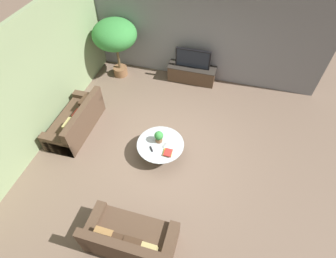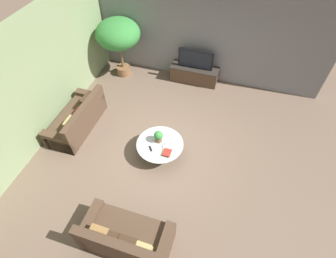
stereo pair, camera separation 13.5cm
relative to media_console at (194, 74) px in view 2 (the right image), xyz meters
The scene contains 13 objects.
ground_plane 2.95m from the media_console, 88.84° to the right, with size 24.00×24.00×0.00m, color brown.
back_wall_stone 1.27m from the media_console, 79.46° to the left, with size 7.40×0.12×3.00m, color slate.
side_wall_left 4.39m from the media_console, 139.43° to the right, with size 0.12×7.40×3.00m, color gray.
media_console is the anchor object (origin of this frame).
television 0.55m from the media_console, 90.00° to the right, with size 1.08×0.13×0.60m.
coffee_table 3.12m from the media_console, 91.93° to the right, with size 1.15×1.15×0.40m.
couch_by_wall 3.85m from the media_console, 130.83° to the right, with size 0.84×1.85×0.84m.
couch_near_entry 5.39m from the media_console, 90.19° to the right, with size 1.71×0.84×0.84m.
potted_palm_tall 2.62m from the media_console, behind, with size 1.33×1.33×1.88m.
potted_plant_tabletop 3.06m from the media_console, 93.11° to the right, with size 0.22×0.22×0.31m.
book_stack 3.35m from the media_console, 87.52° to the right, with size 0.22×0.24×0.06m.
remote_black 3.35m from the media_console, 94.59° to the right, with size 0.04×0.16×0.02m, color black.
remote_silver 3.13m from the media_console, 89.80° to the right, with size 0.04×0.16×0.02m, color gray.
Camera 2 is at (1.20, -3.87, 5.41)m, focal length 28.00 mm.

